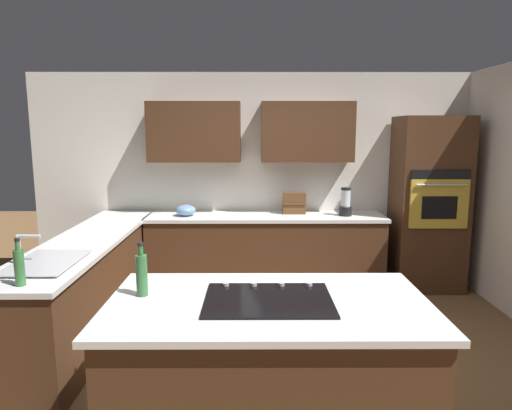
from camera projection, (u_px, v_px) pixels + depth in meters
ground_plane at (282, 355)px, 3.90m from camera, size 14.00×14.00×0.00m
wall_back at (267, 167)px, 5.68m from camera, size 6.00×0.44×2.60m
lower_cabinets_back at (265, 253)px, 5.53m from camera, size 2.80×0.60×0.86m
countertop_back at (265, 217)px, 5.45m from camera, size 2.84×0.64×0.04m
lower_cabinets_side at (89, 286)px, 4.37m from camera, size 0.60×2.90×0.86m
countertop_side at (87, 240)px, 4.29m from camera, size 0.64×2.94×0.04m
island_base at (268, 373)px, 2.80m from camera, size 1.85×0.98×0.86m
island_top at (268, 304)px, 2.72m from camera, size 1.93×1.06×0.04m
wall_oven at (428, 204)px, 5.43m from camera, size 0.80×0.66×2.07m
sink_unit at (45, 262)px, 3.46m from camera, size 0.46×0.70×0.23m
cooktop at (268, 299)px, 2.72m from camera, size 0.76×0.56×0.03m
blender at (346, 204)px, 5.39m from camera, size 0.15×0.15×0.34m
mixing_bowl at (186, 210)px, 5.40m from camera, size 0.24×0.24×0.13m
spice_rack at (294, 203)px, 5.51m from camera, size 0.28×0.11×0.26m
dish_soap_bottle at (19, 266)px, 2.97m from camera, size 0.07×0.07×0.32m
oil_bottle at (142, 274)px, 2.79m from camera, size 0.07×0.07×0.34m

